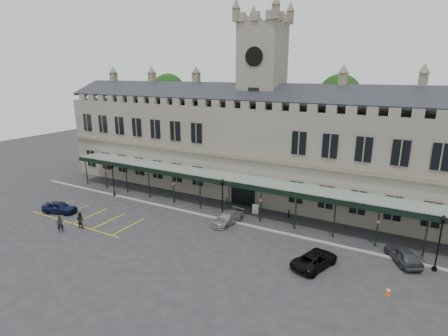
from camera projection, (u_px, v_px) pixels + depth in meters
The scene contains 21 objects.
ground at pixel (195, 239), 35.02m from camera, with size 140.00×140.00×0.00m, color #27272A.
station_building at pixel (260, 147), 46.72m from camera, with size 60.00×10.36×17.30m.
clock_tower at pixel (261, 97), 45.03m from camera, with size 5.60×5.60×24.80m.
canopy at pixel (230, 195), 40.68m from camera, with size 50.00×4.10×4.30m.
kerb at pixel (222, 219), 39.64m from camera, with size 60.00×0.40×0.12m, color gray.
parking_markings at pixel (87, 218), 40.28m from camera, with size 16.00×6.00×0.01m, color gold, non-canonical shape.
tree_behind_left at pixel (168, 92), 62.97m from camera, with size 6.00×6.00×16.00m.
tree_behind_mid at pixel (339, 97), 48.98m from camera, with size 6.00×6.00×16.00m.
lamp_post_left at pixel (113, 177), 46.63m from camera, with size 0.43×0.43×4.56m.
lamp_post_mid at pixel (222, 197), 38.20m from camera, with size 0.49×0.49×5.15m.
lamp_post_right at pixel (440, 238), 28.72m from camera, with size 0.48×0.48×5.10m.
traffic_cone at pixel (388, 291), 26.21m from camera, with size 0.40×0.40×0.64m.
sign_board at pixel (255, 209), 41.22m from camera, with size 0.69×0.25×1.20m.
bollard_left at pixel (227, 202), 44.09m from camera, with size 0.15×0.15×0.84m, color black.
bollard_right at pixel (289, 214), 40.07m from camera, with size 0.17×0.17×0.94m, color black.
car_left_a at pixel (59, 207), 41.46m from camera, with size 1.65×4.11×1.40m, color black.
car_taxi at pixel (228, 218), 38.60m from camera, with size 1.80×4.42×1.28m, color gray.
car_van at pixel (315, 259), 30.02m from camera, with size 2.19×4.74×1.32m, color black.
car_right_a at pixel (403, 255), 30.68m from camera, with size 1.69×4.20×1.43m, color #3A3D42.
person_a at pixel (60, 224), 36.34m from camera, with size 0.68×0.44×1.86m, color black.
person_b at pixel (80, 220), 37.43m from camera, with size 0.86×0.67×1.77m, color black.
Camera 1 is at (17.95, -26.48, 16.21)m, focal length 28.00 mm.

